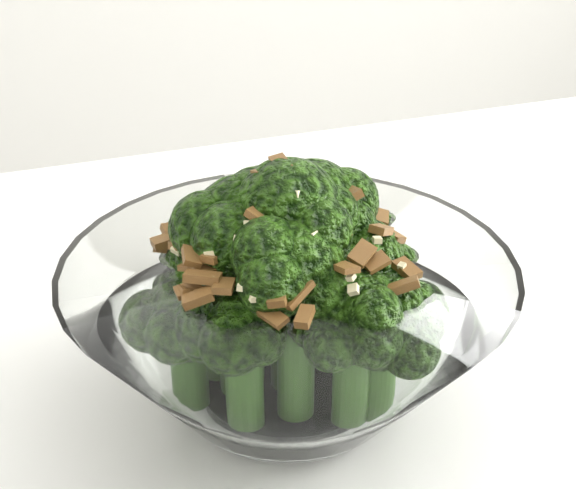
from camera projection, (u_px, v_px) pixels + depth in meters
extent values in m
cube|color=white|center=(458.00, 473.00, 0.43)|extent=(1.33, 1.02, 0.04)
cylinder|color=white|center=(288.00, 395.00, 0.45)|extent=(0.09, 0.09, 0.01)
cylinder|color=#2C5516|center=(288.00, 314.00, 0.42)|extent=(0.02, 0.02, 0.08)
sphere|color=#264E0E|center=(288.00, 213.00, 0.40)|extent=(0.05, 0.05, 0.05)
cylinder|color=#2C5516|center=(311.00, 296.00, 0.44)|extent=(0.02, 0.02, 0.08)
sphere|color=#264E0E|center=(312.00, 207.00, 0.42)|extent=(0.05, 0.05, 0.05)
cylinder|color=#2C5516|center=(246.00, 314.00, 0.43)|extent=(0.02, 0.02, 0.07)
sphere|color=#264E0E|center=(243.00, 226.00, 0.41)|extent=(0.05, 0.05, 0.05)
cylinder|color=#2C5516|center=(296.00, 354.00, 0.40)|extent=(0.02, 0.02, 0.07)
sphere|color=#264E0E|center=(296.00, 267.00, 0.38)|extent=(0.04, 0.04, 0.04)
cylinder|color=#2C5516|center=(357.00, 331.00, 0.43)|extent=(0.02, 0.02, 0.06)
sphere|color=#264E0E|center=(360.00, 262.00, 0.41)|extent=(0.04, 0.04, 0.04)
cylinder|color=#2C5516|center=(216.00, 328.00, 0.44)|extent=(0.02, 0.02, 0.05)
sphere|color=#264E0E|center=(213.00, 262.00, 0.42)|extent=(0.04, 0.04, 0.04)
cylinder|color=#2C5516|center=(352.00, 379.00, 0.40)|extent=(0.02, 0.02, 0.05)
sphere|color=#264E0E|center=(354.00, 313.00, 0.39)|extent=(0.04, 0.04, 0.04)
cylinder|color=#2C5516|center=(245.00, 384.00, 0.40)|extent=(0.02, 0.02, 0.05)
sphere|color=#264E0E|center=(243.00, 321.00, 0.38)|extent=(0.04, 0.04, 0.04)
cylinder|color=#2C5516|center=(362.00, 310.00, 0.46)|extent=(0.02, 0.02, 0.04)
sphere|color=#264E0E|center=(365.00, 260.00, 0.45)|extent=(0.04, 0.04, 0.04)
cylinder|color=#2C5516|center=(189.00, 372.00, 0.42)|extent=(0.02, 0.02, 0.04)
sphere|color=#264E0E|center=(186.00, 320.00, 0.40)|extent=(0.04, 0.04, 0.04)
cylinder|color=#2C5516|center=(285.00, 300.00, 0.47)|extent=(0.02, 0.02, 0.04)
sphere|color=#264E0E|center=(285.00, 249.00, 0.46)|extent=(0.04, 0.04, 0.04)
cylinder|color=#2C5516|center=(377.00, 381.00, 0.41)|extent=(0.02, 0.02, 0.04)
sphere|color=#264E0E|center=(380.00, 323.00, 0.39)|extent=(0.04, 0.04, 0.04)
cylinder|color=#2C5516|center=(237.00, 352.00, 0.43)|extent=(0.02, 0.02, 0.04)
sphere|color=#264E0E|center=(235.00, 293.00, 0.41)|extent=(0.05, 0.05, 0.05)
cube|color=#915F2C|center=(193.00, 267.00, 0.38)|extent=(0.01, 0.01, 0.01)
cube|color=#915F2C|center=(172.00, 236.00, 0.42)|extent=(0.01, 0.02, 0.01)
cube|color=#915F2C|center=(281.00, 164.00, 0.39)|extent=(0.01, 0.02, 0.00)
cube|color=#915F2C|center=(199.00, 255.00, 0.38)|extent=(0.01, 0.01, 0.01)
cube|color=#915F2C|center=(402.00, 286.00, 0.37)|extent=(0.02, 0.01, 0.01)
cube|color=#915F2C|center=(195.00, 292.00, 0.37)|extent=(0.02, 0.01, 0.01)
cube|color=#915F2C|center=(273.00, 317.00, 0.36)|extent=(0.01, 0.01, 0.00)
cube|color=#915F2C|center=(203.00, 277.00, 0.37)|extent=(0.02, 0.01, 0.01)
cube|color=#915F2C|center=(188.00, 289.00, 0.37)|extent=(0.01, 0.01, 0.01)
cube|color=#915F2C|center=(352.00, 193.00, 0.40)|extent=(0.01, 0.02, 0.01)
cube|color=#915F2C|center=(345.00, 268.00, 0.37)|extent=(0.01, 0.01, 0.01)
cube|color=#915F2C|center=(299.00, 176.00, 0.40)|extent=(0.01, 0.01, 0.01)
cube|color=#915F2C|center=(268.00, 169.00, 0.39)|extent=(0.02, 0.01, 0.01)
cube|color=#915F2C|center=(338.00, 229.00, 0.38)|extent=(0.01, 0.01, 0.01)
cube|color=#915F2C|center=(224.00, 286.00, 0.36)|extent=(0.01, 0.01, 0.00)
cube|color=#915F2C|center=(393.00, 236.00, 0.41)|extent=(0.01, 0.01, 0.01)
cube|color=#915F2C|center=(177.00, 228.00, 0.43)|extent=(0.01, 0.02, 0.01)
cube|color=#915F2C|center=(198.00, 298.00, 0.36)|extent=(0.01, 0.01, 0.01)
cube|color=#915F2C|center=(317.00, 183.00, 0.41)|extent=(0.01, 0.01, 0.01)
cube|color=#915F2C|center=(299.00, 202.00, 0.38)|extent=(0.01, 0.01, 0.01)
cube|color=#915F2C|center=(192.00, 256.00, 0.38)|extent=(0.01, 0.01, 0.01)
cube|color=#915F2C|center=(259.00, 213.00, 0.38)|extent=(0.01, 0.02, 0.01)
cube|color=#915F2C|center=(305.00, 317.00, 0.35)|extent=(0.01, 0.01, 0.01)
cube|color=#915F2C|center=(201.00, 210.00, 0.43)|extent=(0.01, 0.01, 0.01)
cube|color=#915F2C|center=(382.00, 218.00, 0.43)|extent=(0.01, 0.02, 0.00)
cube|color=#915F2C|center=(201.00, 266.00, 0.38)|extent=(0.01, 0.02, 0.01)
cube|color=#915F2C|center=(183.00, 244.00, 0.40)|extent=(0.01, 0.01, 0.01)
cube|color=#915F2C|center=(279.00, 294.00, 0.36)|extent=(0.01, 0.02, 0.01)
cube|color=#915F2C|center=(362.00, 253.00, 0.38)|extent=(0.01, 0.01, 0.01)
cube|color=#915F2C|center=(273.00, 184.00, 0.43)|extent=(0.02, 0.01, 0.01)
cube|color=#915F2C|center=(285.00, 199.00, 0.38)|extent=(0.01, 0.01, 0.01)
cube|color=#915F2C|center=(188.00, 223.00, 0.40)|extent=(0.01, 0.02, 0.01)
cube|color=#915F2C|center=(265.00, 187.00, 0.39)|extent=(0.02, 0.01, 0.01)
cube|color=#915F2C|center=(407.00, 269.00, 0.39)|extent=(0.01, 0.02, 0.01)
cube|color=#915F2C|center=(217.00, 254.00, 0.38)|extent=(0.02, 0.02, 0.01)
cube|color=#915F2C|center=(165.00, 241.00, 0.41)|extent=(0.01, 0.01, 0.01)
cube|color=#915F2C|center=(376.00, 262.00, 0.38)|extent=(0.01, 0.01, 0.01)
cube|color=#915F2C|center=(295.00, 178.00, 0.40)|extent=(0.01, 0.01, 0.00)
cube|color=#915F2C|center=(297.00, 294.00, 0.36)|extent=(0.02, 0.02, 0.01)
cube|color=#915F2C|center=(220.00, 197.00, 0.41)|extent=(0.01, 0.02, 0.01)
cube|color=#915F2C|center=(166.00, 247.00, 0.42)|extent=(0.01, 0.01, 0.01)
cube|color=#915F2C|center=(381.00, 230.00, 0.40)|extent=(0.01, 0.01, 0.01)
cube|color=#915F2C|center=(306.00, 185.00, 0.38)|extent=(0.02, 0.01, 0.01)
cube|color=#915F2C|center=(266.00, 197.00, 0.45)|extent=(0.02, 0.02, 0.01)
cube|color=beige|center=(200.00, 249.00, 0.38)|extent=(0.00, 0.01, 0.00)
cube|color=beige|center=(377.00, 240.00, 0.39)|extent=(0.00, 0.00, 0.00)
cube|color=beige|center=(254.00, 298.00, 0.36)|extent=(0.00, 0.00, 0.00)
cube|color=beige|center=(177.00, 249.00, 0.40)|extent=(0.01, 0.01, 0.01)
cube|color=beige|center=(327.00, 191.00, 0.42)|extent=(0.01, 0.01, 0.00)
cube|color=beige|center=(217.00, 201.00, 0.40)|extent=(0.01, 0.00, 0.00)
cube|color=beige|center=(174.00, 226.00, 0.42)|extent=(0.01, 0.01, 0.01)
cube|color=beige|center=(313.00, 186.00, 0.42)|extent=(0.01, 0.01, 0.01)
cube|color=beige|center=(303.00, 187.00, 0.44)|extent=(0.00, 0.00, 0.00)
cube|color=beige|center=(297.00, 195.00, 0.37)|extent=(0.01, 0.01, 0.01)
cube|color=beige|center=(259.00, 183.00, 0.43)|extent=(0.00, 0.00, 0.00)
cube|color=beige|center=(214.00, 278.00, 0.37)|extent=(0.00, 0.01, 0.00)
cube|color=beige|center=(328.00, 182.00, 0.42)|extent=(0.01, 0.01, 0.00)
cube|color=beige|center=(336.00, 193.00, 0.42)|extent=(0.01, 0.01, 0.00)
cube|color=beige|center=(336.00, 197.00, 0.44)|extent=(0.01, 0.01, 0.01)
cube|color=beige|center=(236.00, 208.00, 0.39)|extent=(0.01, 0.01, 0.00)
cube|color=beige|center=(278.00, 183.00, 0.42)|extent=(0.01, 0.01, 0.00)
cube|color=beige|center=(353.00, 289.00, 0.36)|extent=(0.01, 0.01, 0.01)
cube|color=beige|center=(350.00, 202.00, 0.44)|extent=(0.01, 0.01, 0.01)
cube|color=beige|center=(295.00, 198.00, 0.45)|extent=(0.01, 0.01, 0.01)
cube|color=beige|center=(203.00, 220.00, 0.40)|extent=(0.00, 0.00, 0.00)
cube|color=beige|center=(402.00, 266.00, 0.39)|extent=(0.00, 0.00, 0.00)
cube|color=beige|center=(351.00, 277.00, 0.36)|extent=(0.01, 0.00, 0.00)
cube|color=beige|center=(341.00, 202.00, 0.44)|extent=(0.00, 0.00, 0.00)
cube|color=beige|center=(248.00, 223.00, 0.37)|extent=(0.00, 0.00, 0.00)
cube|color=beige|center=(241.00, 288.00, 0.36)|extent=(0.00, 0.00, 0.00)
cube|color=beige|center=(197.00, 247.00, 0.39)|extent=(0.00, 0.00, 0.00)
cube|color=beige|center=(318.00, 173.00, 0.40)|extent=(0.01, 0.01, 0.01)
cube|color=beige|center=(238.00, 239.00, 0.37)|extent=(0.00, 0.00, 0.00)
cube|color=beige|center=(224.00, 219.00, 0.38)|extent=(0.01, 0.01, 0.00)
cube|color=beige|center=(212.00, 253.00, 0.37)|extent=(0.01, 0.01, 0.00)
cube|color=beige|center=(313.00, 236.00, 0.37)|extent=(0.01, 0.01, 0.00)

